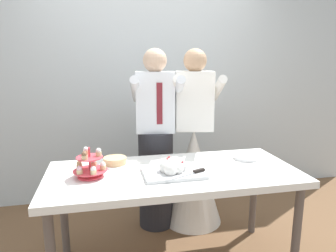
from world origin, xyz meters
The scene contains 8 objects.
rear_wall centered at (0.00, 1.39, 1.45)m, with size 5.20×0.10×2.90m, color silver.
dessert_table centered at (0.00, 0.00, 0.70)m, with size 1.80×0.80×0.78m.
cupcake_stand centered at (-0.58, 0.01, 0.85)m, with size 0.23×0.23×0.21m.
main_cake_tray centered at (-0.02, -0.06, 0.82)m, with size 0.43×0.32×0.12m.
plate_stack centered at (0.64, 0.14, 0.80)m, with size 0.19×0.19×0.04m.
round_cake centered at (-0.41, 0.22, 0.80)m, with size 0.24×0.24×0.06m.
person_groom centered at (-0.02, 0.64, 0.75)m, with size 0.52×0.55×1.66m.
person_bride centered at (0.34, 0.64, 0.58)m, with size 0.57×0.56×1.66m.
Camera 1 is at (-0.48, -2.06, 1.56)m, focal length 33.02 mm.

